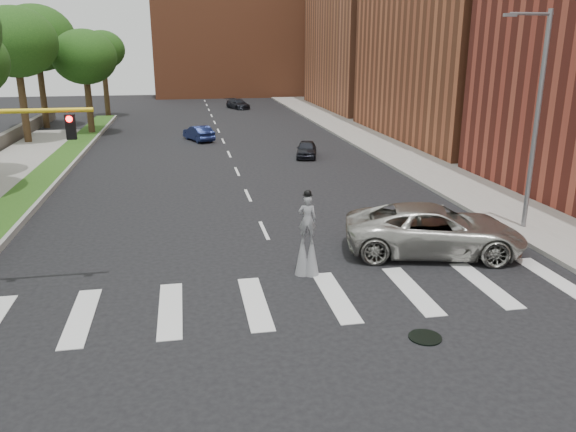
{
  "coord_description": "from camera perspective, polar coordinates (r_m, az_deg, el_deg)",
  "views": [
    {
      "loc": [
        -3.17,
        -14.74,
        7.64
      ],
      "look_at": [
        0.39,
        4.43,
        1.7
      ],
      "focal_mm": 35.0,
      "sensor_mm": 36.0,
      "label": 1
    }
  ],
  "objects": [
    {
      "name": "manhole",
      "position": [
        16.08,
        13.75,
        -11.88
      ],
      "size": [
        0.9,
        0.9,
        0.04
      ],
      "primitive_type": "cylinder",
      "color": "black",
      "rests_on": "ground"
    },
    {
      "name": "car_far",
      "position": [
        72.04,
        -5.12,
        11.28
      ],
      "size": [
        3.1,
        4.52,
        1.22
      ],
      "primitive_type": "imported",
      "rotation": [
        0.0,
        0.0,
        0.37
      ],
      "color": "black",
      "rests_on": "ground"
    },
    {
      "name": "building_far",
      "position": [
        73.24,
        10.12,
        18.55
      ],
      "size": [
        16.0,
        22.0,
        20.0
      ],
      "primitive_type": "cube",
      "color": "#A15A3B",
      "rests_on": "ground"
    },
    {
      "name": "car_near",
      "position": [
        40.17,
        1.9,
        6.82
      ],
      "size": [
        2.16,
        3.65,
        1.16
      ],
      "primitive_type": "imported",
      "rotation": [
        0.0,
        0.0,
        -0.25
      ],
      "color": "black",
      "rests_on": "ground"
    },
    {
      "name": "car_mid",
      "position": [
        47.81,
        -9.07,
        8.31
      ],
      "size": [
        2.65,
        4.07,
        1.27
      ],
      "primitive_type": "imported",
      "rotation": [
        0.0,
        0.0,
        3.51
      ],
      "color": "navy",
      "rests_on": "ground"
    },
    {
      "name": "sidewalk_right",
      "position": [
        43.38,
        10.91,
        6.62
      ],
      "size": [
        5.0,
        90.0,
        0.18
      ],
      "primitive_type": "cube",
      "color": "gray",
      "rests_on": "ground"
    },
    {
      "name": "tree_6",
      "position": [
        52.89,
        -19.98,
        14.91
      ],
      "size": [
        5.46,
        5.46,
        9.02
      ],
      "color": "#372716",
      "rests_on": "ground"
    },
    {
      "name": "tree_5",
      "position": [
        59.26,
        -24.24,
        16.13
      ],
      "size": [
        7.12,
        7.12,
        11.32
      ],
      "color": "#372716",
      "rests_on": "ground"
    },
    {
      "name": "tree_4",
      "position": [
        49.78,
        -25.98,
        15.57
      ],
      "size": [
        6.33,
        6.33,
        10.59
      ],
      "color": "#372716",
      "rests_on": "ground"
    },
    {
      "name": "building_backdrop",
      "position": [
        93.2,
        -5.11,
        17.72
      ],
      "size": [
        26.0,
        14.0,
        18.0
      ],
      "primitive_type": "cube",
      "color": "#984F30",
      "rests_on": "ground"
    },
    {
      "name": "median_curb",
      "position": [
        36.28,
        -21.89,
        3.79
      ],
      "size": [
        0.2,
        60.0,
        0.28
      ],
      "primitive_type": "cube",
      "color": "gray",
      "rests_on": "ground"
    },
    {
      "name": "streetlight",
      "position": [
        25.21,
        23.82,
        9.29
      ],
      "size": [
        2.05,
        0.2,
        9.0
      ],
      "color": "slate",
      "rests_on": "ground"
    },
    {
      "name": "ground_plane",
      "position": [
        16.9,
        1.46,
        -9.93
      ],
      "size": [
        160.0,
        160.0,
        0.0
      ],
      "primitive_type": "plane",
      "color": "black",
      "rests_on": "ground"
    },
    {
      "name": "tree_7",
      "position": [
        65.99,
        -18.34,
        15.67
      ],
      "size": [
        4.78,
        4.78,
        9.23
      ],
      "color": "#372716",
      "rests_on": "ground"
    },
    {
      "name": "suv_crossing",
      "position": [
        22.0,
        14.65,
        -1.38
      ],
      "size": [
        7.26,
        4.63,
        1.86
      ],
      "primitive_type": "imported",
      "rotation": [
        0.0,
        0.0,
        1.32
      ],
      "color": "#AAA8A1",
      "rests_on": "ground"
    },
    {
      "name": "grass_median",
      "position": [
        36.51,
        -23.51,
        3.65
      ],
      "size": [
        2.0,
        60.0,
        0.25
      ],
      "primitive_type": "cube",
      "color": "#234B15",
      "rests_on": "ground"
    },
    {
      "name": "stilt_performer",
      "position": [
        19.22,
        1.96,
        -2.66
      ],
      "size": [
        0.83,
        0.62,
        3.04
      ],
      "rotation": [
        0.0,
        0.0,
        2.84
      ],
      "color": "#372716",
      "rests_on": "ground"
    }
  ]
}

